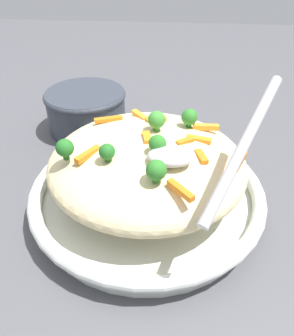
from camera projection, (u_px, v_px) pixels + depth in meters
name	position (u px, v px, depth m)	size (l,w,h in m)	color
ground_plane	(147.00, 206.00, 0.52)	(2.40, 2.40, 0.00)	#4C4C51
serving_bowl	(147.00, 194.00, 0.51)	(0.35, 0.35, 0.04)	silver
pasta_mound	(147.00, 163.00, 0.47)	(0.28, 0.27, 0.08)	beige
carrot_piece_0	(199.00, 139.00, 0.46)	(0.03, 0.01, 0.01)	orange
carrot_piece_1	(239.00, 160.00, 0.42)	(0.04, 0.01, 0.01)	orange
carrot_piece_2	(108.00, 119.00, 0.51)	(0.04, 0.01, 0.01)	orange
carrot_piece_3	(156.00, 119.00, 0.50)	(0.03, 0.01, 0.01)	orange
carrot_piece_4	(201.00, 156.00, 0.43)	(0.03, 0.01, 0.01)	orange
carrot_piece_5	(206.00, 127.00, 0.48)	(0.04, 0.01, 0.01)	orange
carrot_piece_6	(180.00, 190.00, 0.37)	(0.04, 0.01, 0.01)	orange
carrot_piece_7	(147.00, 138.00, 0.45)	(0.03, 0.01, 0.01)	orange
carrot_piece_8	(140.00, 115.00, 0.52)	(0.04, 0.01, 0.01)	orange
carrot_piece_9	(185.00, 141.00, 0.45)	(0.02, 0.01, 0.01)	orange
carrot_piece_10	(88.00, 154.00, 0.43)	(0.04, 0.01, 0.01)	orange
broccoli_floret_0	(156.00, 120.00, 0.46)	(0.02, 0.02, 0.03)	#377928
broccoli_floret_1	(107.00, 152.00, 0.41)	(0.02, 0.02, 0.03)	#205B1C
broccoli_floret_2	(156.00, 171.00, 0.38)	(0.02, 0.02, 0.03)	#296820
broccoli_floret_3	(65.00, 148.00, 0.42)	(0.02, 0.02, 0.03)	#205B1C
broccoli_floret_4	(189.00, 117.00, 0.48)	(0.02, 0.02, 0.03)	#296820
broccoli_floret_5	(157.00, 144.00, 0.42)	(0.02, 0.02, 0.02)	#296820
serving_spoon	(197.00, 153.00, 0.38)	(0.15, 0.16, 0.10)	#B7B7BC
companion_bowl	(86.00, 109.00, 0.69)	(0.17, 0.17, 0.08)	#333842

